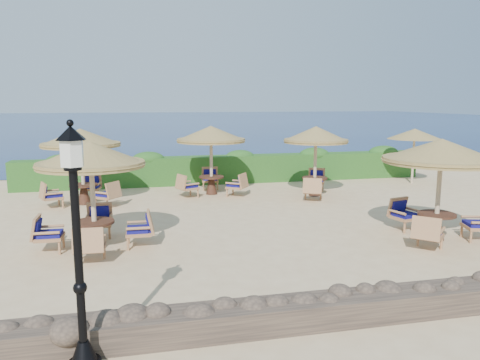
# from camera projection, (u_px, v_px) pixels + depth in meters

# --- Properties ---
(ground) EXTENTS (120.00, 120.00, 0.00)m
(ground) POSITION_uv_depth(u_px,v_px,m) (277.00, 224.00, 13.88)
(ground) COLOR #D9BB89
(ground) RESTS_ON ground
(sea) EXTENTS (160.00, 160.00, 0.00)m
(sea) POSITION_uv_depth(u_px,v_px,m) (158.00, 121.00, 81.19)
(sea) COLOR #0C1C4C
(sea) RESTS_ON ground
(hedge) EXTENTS (18.00, 0.90, 1.20)m
(hedge) POSITION_uv_depth(u_px,v_px,m) (229.00, 169.00, 20.70)
(hedge) COLOR #1F4E19
(hedge) RESTS_ON ground
(stone_wall) EXTENTS (15.00, 0.65, 0.44)m
(stone_wall) POSITION_uv_depth(u_px,v_px,m) (386.00, 304.00, 7.88)
(stone_wall) COLOR brown
(stone_wall) RESTS_ON ground
(lamp_post) EXTENTS (0.44, 0.44, 3.31)m
(lamp_post) POSITION_uv_depth(u_px,v_px,m) (78.00, 262.00, 6.04)
(lamp_post) COLOR black
(lamp_post) RESTS_ON ground
(extra_parasol) EXTENTS (2.30, 2.30, 2.41)m
(extra_parasol) POSITION_uv_depth(u_px,v_px,m) (415.00, 134.00, 20.20)
(extra_parasol) COLOR #CDB591
(extra_parasol) RESTS_ON ground
(cafe_set_0) EXTENTS (2.82, 2.82, 2.65)m
(cafe_set_0) POSITION_uv_depth(u_px,v_px,m) (92.00, 178.00, 11.21)
(cafe_set_0) COLOR #CDB591
(cafe_set_0) RESTS_ON ground
(cafe_set_1) EXTENTS (2.95, 2.95, 2.65)m
(cafe_set_1) POSITION_uv_depth(u_px,v_px,m) (440.00, 166.00, 11.95)
(cafe_set_1) COLOR #CDB591
(cafe_set_1) RESTS_ON ground
(cafe_set_2) EXTENTS (2.79, 2.79, 2.65)m
(cafe_set_2) POSITION_uv_depth(u_px,v_px,m) (81.00, 151.00, 16.16)
(cafe_set_2) COLOR #CDB591
(cafe_set_2) RESTS_ON ground
(cafe_set_3) EXTENTS (2.76, 2.76, 2.65)m
(cafe_set_3) POSITION_uv_depth(u_px,v_px,m) (211.00, 146.00, 17.91)
(cafe_set_3) COLOR #CDB591
(cafe_set_3) RESTS_ON ground
(cafe_set_4) EXTENTS (2.45, 2.83, 2.65)m
(cafe_set_4) POSITION_uv_depth(u_px,v_px,m) (316.00, 145.00, 17.63)
(cafe_set_4) COLOR #CDB591
(cafe_set_4) RESTS_ON ground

